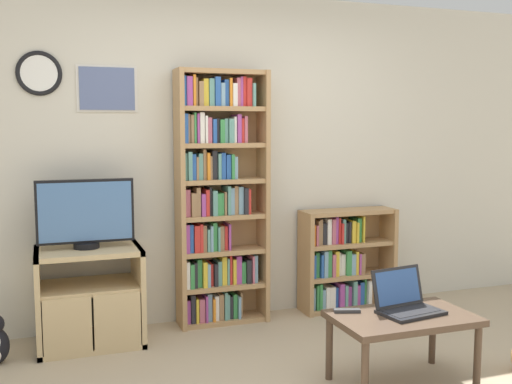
{
  "coord_description": "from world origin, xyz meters",
  "views": [
    {
      "loc": [
        -1.38,
        -2.77,
        1.56
      ],
      "look_at": [
        -0.03,
        1.01,
        1.12
      ],
      "focal_mm": 42.0,
      "sensor_mm": 36.0,
      "label": 1
    }
  ],
  "objects_px": {
    "laptop": "(405,301)",
    "coffee_table": "(403,323)",
    "television": "(86,214)",
    "bookshelf_short": "(342,262)",
    "tv_stand": "(90,296)",
    "bookshelf_tall": "(217,198)",
    "remote_near_laptop": "(347,311)"
  },
  "relations": [
    {
      "from": "bookshelf_short",
      "to": "remote_near_laptop",
      "type": "height_order",
      "value": "bookshelf_short"
    },
    {
      "from": "tv_stand",
      "to": "remote_near_laptop",
      "type": "height_order",
      "value": "tv_stand"
    },
    {
      "from": "bookshelf_tall",
      "to": "laptop",
      "type": "relative_size",
      "value": 4.87
    },
    {
      "from": "bookshelf_short",
      "to": "tv_stand",
      "type": "bearing_deg",
      "value": -175.53
    },
    {
      "from": "bookshelf_short",
      "to": "laptop",
      "type": "relative_size",
      "value": 2.09
    },
    {
      "from": "tv_stand",
      "to": "laptop",
      "type": "height_order",
      "value": "tv_stand"
    },
    {
      "from": "bookshelf_tall",
      "to": "laptop",
      "type": "height_order",
      "value": "bookshelf_tall"
    },
    {
      "from": "coffee_table",
      "to": "bookshelf_short",
      "type": "bearing_deg",
      "value": 75.84
    },
    {
      "from": "television",
      "to": "laptop",
      "type": "relative_size",
      "value": 1.64
    },
    {
      "from": "television",
      "to": "bookshelf_tall",
      "type": "distance_m",
      "value": 1.02
    },
    {
      "from": "bookshelf_tall",
      "to": "coffee_table",
      "type": "bearing_deg",
      "value": -64.3
    },
    {
      "from": "laptop",
      "to": "remote_near_laptop",
      "type": "xyz_separation_m",
      "value": [
        -0.34,
        0.11,
        -0.05
      ]
    },
    {
      "from": "laptop",
      "to": "coffee_table",
      "type": "bearing_deg",
      "value": -142.86
    },
    {
      "from": "bookshelf_short",
      "to": "remote_near_laptop",
      "type": "distance_m",
      "value": 1.49
    },
    {
      "from": "bookshelf_short",
      "to": "coffee_table",
      "type": "distance_m",
      "value": 1.54
    },
    {
      "from": "tv_stand",
      "to": "laptop",
      "type": "relative_size",
      "value": 1.78
    },
    {
      "from": "television",
      "to": "remote_near_laptop",
      "type": "relative_size",
      "value": 4.03
    },
    {
      "from": "coffee_table",
      "to": "television",
      "type": "bearing_deg",
      "value": 142.08
    },
    {
      "from": "tv_stand",
      "to": "television",
      "type": "distance_m",
      "value": 0.59
    },
    {
      "from": "bookshelf_short",
      "to": "laptop",
      "type": "distance_m",
      "value": 1.48
    },
    {
      "from": "tv_stand",
      "to": "bookshelf_short",
      "type": "xyz_separation_m",
      "value": [
        2.09,
        0.16,
        0.05
      ]
    },
    {
      "from": "coffee_table",
      "to": "laptop",
      "type": "height_order",
      "value": "laptop"
    },
    {
      "from": "coffee_table",
      "to": "remote_near_laptop",
      "type": "distance_m",
      "value": 0.34
    },
    {
      "from": "tv_stand",
      "to": "television",
      "type": "height_order",
      "value": "television"
    },
    {
      "from": "bookshelf_tall",
      "to": "coffee_table",
      "type": "distance_m",
      "value": 1.77
    },
    {
      "from": "bookshelf_tall",
      "to": "coffee_table",
      "type": "relative_size",
      "value": 2.37
    },
    {
      "from": "television",
      "to": "bookshelf_tall",
      "type": "relative_size",
      "value": 0.34
    },
    {
      "from": "television",
      "to": "coffee_table",
      "type": "height_order",
      "value": "television"
    },
    {
      "from": "tv_stand",
      "to": "bookshelf_tall",
      "type": "xyz_separation_m",
      "value": [
        1.0,
        0.17,
        0.64
      ]
    },
    {
      "from": "television",
      "to": "laptop",
      "type": "bearing_deg",
      "value": -36.15
    },
    {
      "from": "coffee_table",
      "to": "remote_near_laptop",
      "type": "bearing_deg",
      "value": 152.03
    },
    {
      "from": "tv_stand",
      "to": "coffee_table",
      "type": "xyz_separation_m",
      "value": [
        1.72,
        -1.33,
        0.03
      ]
    }
  ]
}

